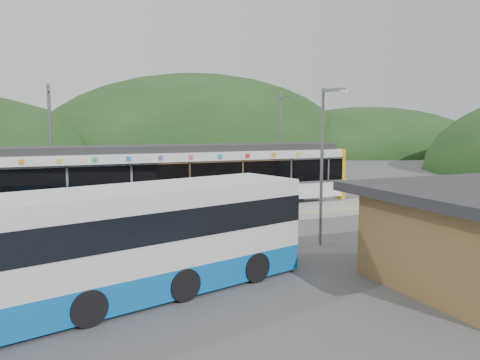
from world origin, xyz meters
name	(u,v)px	position (x,y,z in m)	size (l,w,h in m)	color
ground	(229,235)	(0.00, 0.00, 0.00)	(120.00, 120.00, 0.00)	#4C4C4F
hills	(293,207)	(6.19, 5.29, 0.00)	(146.00, 149.00, 26.00)	#1E3D19
platform	(205,218)	(0.00, 3.30, 0.15)	(26.00, 3.20, 0.30)	#9E9E99
yellow_line	(214,220)	(0.00, 2.00, 0.30)	(26.00, 0.10, 0.01)	yellow
train	(173,176)	(-0.89, 6.00, 2.06)	(20.44, 3.01, 3.74)	black
catenary_mast_west	(51,147)	(-7.00, 8.56, 3.65)	(0.18, 1.80, 7.00)	slate
catenary_mast_east	(280,143)	(7.00, 8.56, 3.65)	(0.18, 1.80, 7.00)	slate
bus	(119,247)	(-5.57, -5.93, 1.49)	(11.61, 5.51, 3.09)	blue
lamp_post	(324,153)	(2.80, -3.13, 3.74)	(0.46, 1.14, 6.27)	slate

